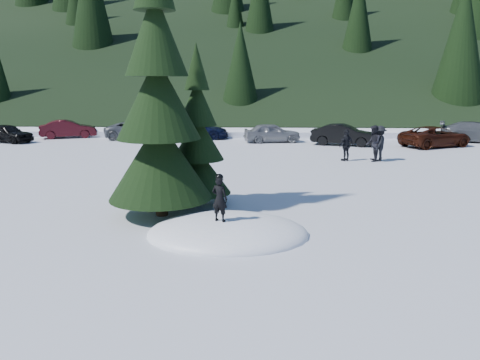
{
  "coord_description": "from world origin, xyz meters",
  "views": [
    {
      "loc": [
        0.8,
        -12.28,
        4.15
      ],
      "look_at": [
        0.26,
        2.04,
        1.1
      ],
      "focal_mm": 35.0,
      "sensor_mm": 36.0,
      "label": 1
    }
  ],
  "objects_px": {
    "car_4": "(272,133)",
    "car_7": "(477,132)",
    "adult_2": "(379,143)",
    "car_3": "(197,129)",
    "car_1": "(68,129)",
    "child_skier": "(220,199)",
    "car_6": "(435,137)",
    "car_5": "(344,135)",
    "car_0": "(7,133)",
    "adult_1": "(346,145)",
    "car_2": "(139,130)",
    "spruce_tall": "(158,109)",
    "spruce_short": "(198,143)",
    "adult_0": "(373,143)"
  },
  "relations": [
    {
      "from": "adult_2",
      "to": "car_5",
      "type": "distance_m",
      "value": 6.16
    },
    {
      "from": "car_4",
      "to": "car_7",
      "type": "relative_size",
      "value": 0.8
    },
    {
      "from": "spruce_tall",
      "to": "car_4",
      "type": "bearing_deg",
      "value": 77.52
    },
    {
      "from": "adult_1",
      "to": "car_5",
      "type": "xyz_separation_m",
      "value": [
        0.97,
        6.13,
        -0.14
      ]
    },
    {
      "from": "spruce_short",
      "to": "spruce_tall",
      "type": "bearing_deg",
      "value": -125.54
    },
    {
      "from": "child_skier",
      "to": "adult_2",
      "type": "relative_size",
      "value": 0.65
    },
    {
      "from": "adult_0",
      "to": "car_2",
      "type": "bearing_deg",
      "value": -111.52
    },
    {
      "from": "car_1",
      "to": "car_4",
      "type": "height_order",
      "value": "car_1"
    },
    {
      "from": "car_2",
      "to": "car_3",
      "type": "bearing_deg",
      "value": -86.68
    },
    {
      "from": "child_skier",
      "to": "car_4",
      "type": "xyz_separation_m",
      "value": [
        1.99,
        20.14,
        -0.43
      ]
    },
    {
      "from": "car_0",
      "to": "adult_0",
      "type": "bearing_deg",
      "value": -88.01
    },
    {
      "from": "spruce_tall",
      "to": "car_2",
      "type": "xyz_separation_m",
      "value": [
        -5.61,
        19.41,
        -2.66
      ]
    },
    {
      "from": "car_5",
      "to": "car_3",
      "type": "bearing_deg",
      "value": 88.88
    },
    {
      "from": "car_7",
      "to": "car_4",
      "type": "bearing_deg",
      "value": 112.56
    },
    {
      "from": "car_1",
      "to": "car_6",
      "type": "height_order",
      "value": "car_1"
    },
    {
      "from": "adult_2",
      "to": "car_1",
      "type": "relative_size",
      "value": 0.46
    },
    {
      "from": "child_skier",
      "to": "adult_2",
      "type": "height_order",
      "value": "adult_2"
    },
    {
      "from": "adult_2",
      "to": "car_1",
      "type": "height_order",
      "value": "adult_2"
    },
    {
      "from": "adult_0",
      "to": "car_4",
      "type": "xyz_separation_m",
      "value": [
        -5.05,
        7.61,
        -0.29
      ]
    },
    {
      "from": "car_1",
      "to": "car_4",
      "type": "distance_m",
      "value": 15.12
    },
    {
      "from": "spruce_tall",
      "to": "car_6",
      "type": "relative_size",
      "value": 1.83
    },
    {
      "from": "car_3",
      "to": "adult_1",
      "type": "bearing_deg",
      "value": -129.58
    },
    {
      "from": "car_0",
      "to": "adult_2",
      "type": "bearing_deg",
      "value": -87.48
    },
    {
      "from": "car_0",
      "to": "car_5",
      "type": "height_order",
      "value": "car_5"
    },
    {
      "from": "car_3",
      "to": "adult_0",
      "type": "bearing_deg",
      "value": -125.9
    },
    {
      "from": "car_2",
      "to": "car_4",
      "type": "distance_m",
      "value": 9.7
    },
    {
      "from": "child_skier",
      "to": "car_6",
      "type": "bearing_deg",
      "value": -101.58
    },
    {
      "from": "adult_1",
      "to": "car_3",
      "type": "bearing_deg",
      "value": -81.71
    },
    {
      "from": "adult_2",
      "to": "car_1",
      "type": "distance_m",
      "value": 22.48
    },
    {
      "from": "adult_2",
      "to": "car_0",
      "type": "bearing_deg",
      "value": -82.58
    },
    {
      "from": "adult_1",
      "to": "car_0",
      "type": "xyz_separation_m",
      "value": [
        -21.85,
        6.74,
        -0.19
      ]
    },
    {
      "from": "child_skier",
      "to": "car_5",
      "type": "distance_m",
      "value": 19.9
    },
    {
      "from": "spruce_short",
      "to": "car_0",
      "type": "distance_m",
      "value": 22.01
    },
    {
      "from": "spruce_tall",
      "to": "car_3",
      "type": "xyz_separation_m",
      "value": [
        -1.46,
        20.01,
        -2.65
      ]
    },
    {
      "from": "spruce_tall",
      "to": "spruce_short",
      "type": "xyz_separation_m",
      "value": [
        1.0,
        1.4,
        -1.22
      ]
    },
    {
      "from": "car_0",
      "to": "car_1",
      "type": "bearing_deg",
      "value": -31.06
    },
    {
      "from": "car_7",
      "to": "car_1",
      "type": "bearing_deg",
      "value": 107.63
    },
    {
      "from": "car_3",
      "to": "child_skier",
      "type": "bearing_deg",
      "value": -164.59
    },
    {
      "from": "spruce_short",
      "to": "car_2",
      "type": "relative_size",
      "value": 1.14
    },
    {
      "from": "child_skier",
      "to": "car_6",
      "type": "relative_size",
      "value": 0.26
    },
    {
      "from": "adult_0",
      "to": "adult_1",
      "type": "xyz_separation_m",
      "value": [
        -1.37,
        0.11,
        -0.12
      ]
    },
    {
      "from": "spruce_short",
      "to": "car_4",
      "type": "distance_m",
      "value": 16.96
    },
    {
      "from": "car_3",
      "to": "spruce_tall",
      "type": "bearing_deg",
      "value": -169.32
    },
    {
      "from": "car_1",
      "to": "car_5",
      "type": "bearing_deg",
      "value": -120.92
    },
    {
      "from": "car_3",
      "to": "car_6",
      "type": "relative_size",
      "value": 0.98
    },
    {
      "from": "spruce_tall",
      "to": "car_1",
      "type": "height_order",
      "value": "spruce_tall"
    },
    {
      "from": "adult_2",
      "to": "car_3",
      "type": "relative_size",
      "value": 0.4
    },
    {
      "from": "child_skier",
      "to": "car_1",
      "type": "height_order",
      "value": "child_skier"
    },
    {
      "from": "car_5",
      "to": "car_7",
      "type": "xyz_separation_m",
      "value": [
        9.43,
        1.89,
        0.01
      ]
    },
    {
      "from": "spruce_short",
      "to": "car_4",
      "type": "height_order",
      "value": "spruce_short"
    }
  ]
}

